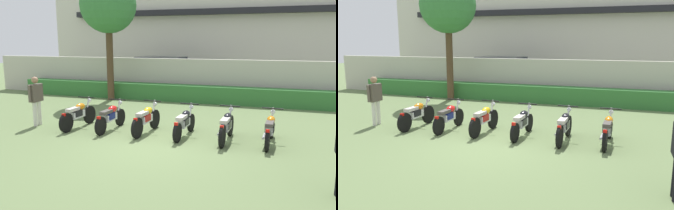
% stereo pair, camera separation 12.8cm
% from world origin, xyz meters
% --- Properties ---
extents(ground, '(60.00, 60.00, 0.00)m').
position_xyz_m(ground, '(0.00, 0.00, 0.00)').
color(ground, '#607547').
extents(building, '(25.50, 6.50, 8.70)m').
position_xyz_m(building, '(0.00, 16.66, 4.35)').
color(building, beige).
rests_on(building, ground).
extents(compound_wall, '(24.23, 0.30, 1.97)m').
position_xyz_m(compound_wall, '(0.00, 7.65, 0.98)').
color(compound_wall, '#BCB7A8').
rests_on(compound_wall, ground).
extents(hedge_row, '(19.38, 0.70, 0.78)m').
position_xyz_m(hedge_row, '(0.00, 6.95, 0.39)').
color(hedge_row, '#337033').
rests_on(hedge_row, ground).
extents(parked_car, '(4.70, 2.53, 1.89)m').
position_xyz_m(parked_car, '(-3.33, 10.66, 0.94)').
color(parked_car, black).
rests_on(parked_car, ground).
extents(tree_near_inspector, '(2.64, 2.64, 5.80)m').
position_xyz_m(tree_near_inspector, '(-4.50, 6.29, 4.42)').
color(tree_near_inspector, '#4C3823').
rests_on(tree_near_inspector, ground).
extents(motorcycle_in_row_0, '(0.60, 1.89, 0.97)m').
position_xyz_m(motorcycle_in_row_0, '(-3.01, 1.16, 0.45)').
color(motorcycle_in_row_0, black).
rests_on(motorcycle_in_row_0, ground).
extents(motorcycle_in_row_1, '(0.60, 1.85, 0.94)m').
position_xyz_m(motorcycle_in_row_1, '(-1.84, 1.22, 0.44)').
color(motorcycle_in_row_1, black).
rests_on(motorcycle_in_row_1, ground).
extents(motorcycle_in_row_2, '(0.60, 1.87, 0.97)m').
position_xyz_m(motorcycle_in_row_2, '(-0.62, 1.25, 0.45)').
color(motorcycle_in_row_2, black).
rests_on(motorcycle_in_row_2, ground).
extents(motorcycle_in_row_3, '(0.60, 1.86, 0.94)m').
position_xyz_m(motorcycle_in_row_3, '(0.61, 1.26, 0.44)').
color(motorcycle_in_row_3, black).
rests_on(motorcycle_in_row_3, ground).
extents(motorcycle_in_row_4, '(0.60, 1.86, 0.97)m').
position_xyz_m(motorcycle_in_row_4, '(1.88, 1.16, 0.45)').
color(motorcycle_in_row_4, black).
rests_on(motorcycle_in_row_4, ground).
extents(motorcycle_in_row_5, '(0.60, 1.90, 0.94)m').
position_xyz_m(motorcycle_in_row_5, '(3.07, 1.27, 0.44)').
color(motorcycle_in_row_5, black).
rests_on(motorcycle_in_row_5, ground).
extents(inspector_person, '(0.22, 0.67, 1.66)m').
position_xyz_m(inspector_person, '(-4.51, 1.00, 0.98)').
color(inspector_person, silver).
rests_on(inspector_person, ground).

